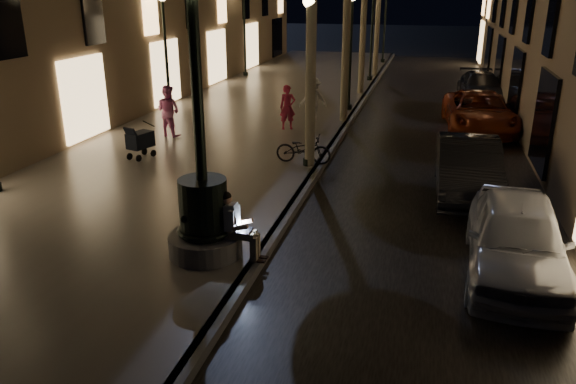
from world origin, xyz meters
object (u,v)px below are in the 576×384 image
(lamp_curb_a, at_px, (309,57))
(car_rear, at_px, (481,87))
(stroller, at_px, (140,140))
(pedestrian_red, at_px, (288,107))
(bicycle, at_px, (303,149))
(lamp_left_b, at_px, (165,34))
(lamp_curb_c, at_px, (372,22))
(lamp_curb_d, at_px, (385,15))
(car_second, at_px, (468,168))
(seated_man_laptop, at_px, (235,223))
(car_front, at_px, (517,239))
(fountain_lamppost, at_px, (203,204))
(lamp_curb_b, at_px, (351,34))
(car_third, at_px, (479,112))
(pedestrian_pink, at_px, (168,111))
(lamp_left_c, at_px, (244,20))
(pedestrian_white, at_px, (313,99))

(lamp_curb_a, height_order, car_rear, lamp_curb_a)
(stroller, bearing_deg, car_rear, 67.48)
(pedestrian_red, xyz_separation_m, bicycle, (1.45, -3.90, -0.36))
(lamp_left_b, height_order, pedestrian_red, lamp_left_b)
(lamp_left_b, height_order, car_rear, lamp_left_b)
(car_rear, bearing_deg, lamp_curb_c, 142.54)
(lamp_curb_d, relative_size, bicycle, 3.01)
(lamp_curb_c, relative_size, car_second, 1.12)
(seated_man_laptop, distance_m, car_front, 5.12)
(seated_man_laptop, height_order, lamp_left_b, lamp_left_b)
(lamp_curb_d, bearing_deg, fountain_lamppost, -91.34)
(fountain_lamppost, xyz_separation_m, stroller, (-4.25, 5.47, -0.46))
(car_second, xyz_separation_m, pedestrian_red, (-5.92, 4.89, 0.27))
(lamp_curb_b, bearing_deg, seated_man_laptop, -90.36)
(lamp_curb_a, relative_size, car_third, 0.95)
(car_front, bearing_deg, stroller, 158.58)
(lamp_curb_c, distance_m, pedestrian_pink, 15.01)
(car_front, bearing_deg, lamp_left_b, 140.63)
(pedestrian_pink, bearing_deg, car_rear, -124.70)
(lamp_curb_b, relative_size, pedestrian_red, 3.08)
(fountain_lamppost, bearing_deg, lamp_left_c, 106.22)
(seated_man_laptop, relative_size, lamp_curb_a, 0.27)
(lamp_curb_d, xyz_separation_m, pedestrian_red, (-1.62, -19.92, -2.25))
(pedestrian_red, relative_size, pedestrian_pink, 0.90)
(car_front, bearing_deg, pedestrian_white, 122.34)
(seated_man_laptop, distance_m, lamp_left_c, 23.21)
(car_second, height_order, pedestrian_white, pedestrian_white)
(lamp_left_b, distance_m, pedestrian_white, 6.49)
(seated_man_laptop, height_order, pedestrian_red, pedestrian_red)
(car_front, relative_size, pedestrian_white, 2.60)
(lamp_left_b, height_order, car_front, lamp_left_b)
(fountain_lamppost, bearing_deg, pedestrian_red, 95.22)
(car_front, bearing_deg, car_third, 92.71)
(lamp_curb_c, bearing_deg, car_front, -76.78)
(car_second, bearing_deg, car_third, 83.16)
(seated_man_laptop, distance_m, lamp_curb_a, 6.44)
(lamp_curb_a, xyz_separation_m, lamp_curb_c, (0.00, 16.00, 0.00))
(lamp_left_b, bearing_deg, stroller, -71.75)
(pedestrian_pink, bearing_deg, pedestrian_white, -128.66)
(lamp_curb_c, distance_m, lamp_left_c, 7.10)
(car_front, bearing_deg, pedestrian_red, 128.88)
(seated_man_laptop, bearing_deg, fountain_lamppost, 180.00)
(lamp_curb_a, height_order, lamp_curb_b, same)
(fountain_lamppost, bearing_deg, car_second, 46.04)
(lamp_left_b, height_order, car_third, lamp_left_b)
(lamp_curb_b, height_order, pedestrian_white, lamp_curb_b)
(car_second, relative_size, pedestrian_red, 2.75)
(lamp_curb_a, distance_m, pedestrian_white, 6.14)
(lamp_curb_a, height_order, pedestrian_white, lamp_curb_a)
(stroller, bearing_deg, fountain_lamppost, -35.63)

